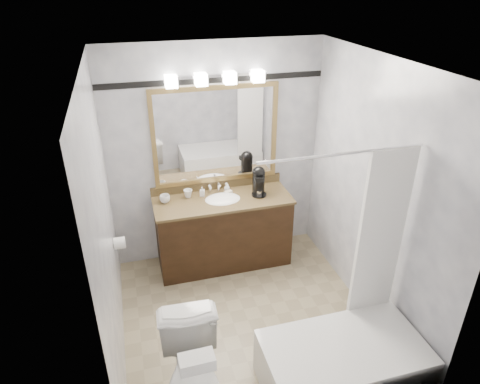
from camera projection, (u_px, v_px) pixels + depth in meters
name	position (u px, v px, depth m)	size (l,w,h in m)	color
room	(249.00, 212.00, 3.69)	(2.42, 2.62, 2.52)	gray
vanity	(223.00, 230.00, 4.93)	(1.53, 0.58, 0.97)	black
mirror	(216.00, 135.00, 4.67)	(1.40, 0.04, 1.10)	#A18249
vanity_light_bar	(215.00, 78.00, 4.33)	(1.02, 0.14, 0.12)	silver
accent_stripe	(214.00, 80.00, 4.40)	(2.40, 0.01, 0.06)	black
bathtub	(344.00, 358.00, 3.50)	(1.30, 0.75, 1.96)	white
tp_roll	(120.00, 243.00, 4.24)	(0.12, 0.12, 0.11)	white
toilet	(194.00, 382.00, 3.15)	(0.46, 0.81, 0.82)	white
tissue_box	(197.00, 362.00, 2.75)	(0.23, 0.13, 0.09)	white
coffee_maker	(259.00, 180.00, 4.79)	(0.17, 0.21, 0.33)	black
cup_left	(165.00, 199.00, 4.66)	(0.11, 0.11, 0.09)	white
cup_right	(188.00, 193.00, 4.76)	(0.10, 0.10, 0.09)	white
soap_bottle_a	(202.00, 192.00, 4.78)	(0.05, 0.05, 0.11)	white
soap_bottle_b	(227.00, 187.00, 4.91)	(0.07, 0.07, 0.08)	white
soap_bar	(228.00, 192.00, 4.86)	(0.08, 0.05, 0.03)	beige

